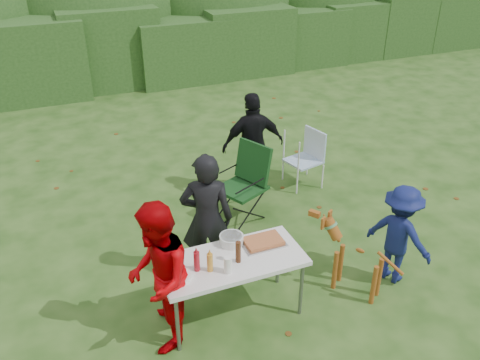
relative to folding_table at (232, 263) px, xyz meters
name	(u,v)px	position (x,y,z in m)	size (l,w,h in m)	color
ground	(240,297)	(0.18, 0.21, -0.69)	(80.00, 80.00, 0.00)	#1E4211
hedge_row	(110,52)	(0.18, 8.21, 0.16)	(22.00, 1.40, 1.70)	#23471C
shrub_backdrop	(96,6)	(0.18, 9.81, 0.91)	(20.00, 2.60, 3.20)	#3D6628
folding_table	(232,263)	(0.00, 0.00, 0.00)	(1.50, 0.70, 0.74)	silver
person_cook	(207,219)	(-0.03, 0.68, 0.13)	(0.60, 0.39, 1.63)	black
person_red_jacket	(158,278)	(-0.78, -0.08, 0.11)	(0.78, 0.61, 1.60)	#B10005
person_black_puffy	(253,145)	(1.25, 2.33, 0.11)	(0.94, 0.39, 1.60)	black
child	(399,235)	(1.99, -0.16, -0.07)	(0.80, 0.46, 1.23)	#101950
dog	(359,261)	(1.44, -0.20, -0.25)	(0.92, 0.37, 0.88)	brown
camping_chair	(241,184)	(0.82, 1.74, -0.15)	(0.67, 0.67, 1.07)	#133C16
lawn_chair	(303,159)	(2.08, 2.27, -0.24)	(0.52, 0.52, 0.88)	#4A7EB4
food_tray	(263,243)	(0.41, 0.12, 0.06)	(0.45, 0.30, 0.02)	#B7B7BA
focaccia_bread	(263,241)	(0.41, 0.12, 0.09)	(0.40, 0.26, 0.04)	#B26336
mustard_bottle	(210,262)	(-0.26, -0.09, 0.15)	(0.06, 0.06, 0.20)	gold
ketchup_bottle	(197,261)	(-0.38, -0.04, 0.16)	(0.06, 0.06, 0.22)	maroon
beer_bottle	(238,252)	(0.05, -0.06, 0.17)	(0.06, 0.06, 0.24)	#47230F
paper_towel_roll	(170,253)	(-0.60, 0.17, 0.18)	(0.12, 0.12, 0.26)	white
cup_stack	(228,265)	(-0.11, -0.18, 0.14)	(0.08, 0.08, 0.18)	white
pasta_bowl	(231,240)	(0.10, 0.25, 0.10)	(0.26, 0.26, 0.10)	silver
plate_stack	(179,276)	(-0.58, -0.09, 0.08)	(0.24, 0.24, 0.05)	white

